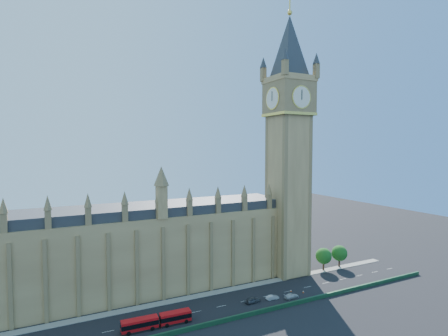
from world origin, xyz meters
name	(u,v)px	position (x,y,z in m)	size (l,w,h in m)	color
ground	(209,309)	(0.00, 0.00, 0.00)	(400.00, 400.00, 0.00)	black
palace_westminster	(107,253)	(-25.00, 22.00, 13.86)	(120.00, 20.00, 28.00)	#98764A
elizabeth_tower	(289,126)	(38.00, 13.99, 54.56)	(20.59, 20.59, 105.00)	#98764A
bridge_parapet	(223,321)	(0.00, -9.00, 0.60)	(160.00, 0.60, 1.20)	#1E4C2D
kerb_north	(197,296)	(0.00, 9.50, 0.08)	(160.00, 3.00, 0.16)	gray
tree_east_near	(324,255)	(52.22, 10.08, 5.64)	(6.00, 6.00, 8.50)	#382619
tree_east_far	(340,253)	(60.22, 10.08, 5.64)	(6.00, 6.00, 8.50)	#382619
red_bus	(157,321)	(-16.30, -3.37, 1.62)	(18.22, 3.52, 3.08)	red
car_grey	(253,300)	(13.44, -2.13, 0.82)	(1.93, 4.81, 1.64)	#45474D
car_silver	(272,297)	(19.98, -2.87, 0.67)	(1.42, 4.08, 1.34)	#B2B5BB
car_white	(291,296)	(25.77, -4.72, 0.70)	(1.95, 4.80, 1.39)	silver
cone_a	(291,291)	(28.69, -0.65, 0.31)	(0.49, 0.49, 0.64)	black
cone_b	(252,299)	(14.00, -0.43, 0.31)	(0.45, 0.45, 0.63)	black
cone_c	(254,301)	(14.00, -1.63, 0.31)	(0.48, 0.48, 0.64)	black
cone_d	(303,292)	(31.62, -3.22, 0.38)	(0.59, 0.59, 0.78)	black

